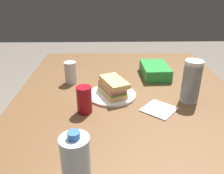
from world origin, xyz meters
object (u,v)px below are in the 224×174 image
object	(u,v)px
chip_bag	(155,70)
soda_can_silver	(71,73)
sandwich	(113,87)
soda_can_red	(84,100)
paper_plate	(112,95)
plastic_cup_stack	(191,81)
dining_table	(128,114)

from	to	relation	value
chip_bag	soda_can_silver	size ratio (longest dim) A/B	1.89
sandwich	soda_can_red	xyz separation A→B (m)	(0.15, -0.13, 0.01)
paper_plate	soda_can_red	size ratio (longest dim) A/B	1.96
paper_plate	soda_can_red	bearing A→B (deg)	-39.42
chip_bag	plastic_cup_stack	size ratio (longest dim) A/B	1.13
soda_can_red	soda_can_silver	size ratio (longest dim) A/B	1.00
dining_table	soda_can_silver	distance (m)	0.40
sandwich	soda_can_red	bearing A→B (deg)	-40.66
dining_table	soda_can_red	xyz separation A→B (m)	(0.10, -0.20, 0.14)
dining_table	soda_can_silver	bearing A→B (deg)	-125.30
sandwich	plastic_cup_stack	size ratio (longest dim) A/B	0.99
dining_table	soda_can_red	size ratio (longest dim) A/B	12.71
paper_plate	sandwich	world-z (taller)	sandwich
dining_table	soda_can_red	world-z (taller)	soda_can_red
dining_table	sandwich	xyz separation A→B (m)	(-0.05, -0.08, 0.13)
sandwich	soda_can_red	size ratio (longest dim) A/B	1.64
dining_table	sandwich	bearing A→B (deg)	-121.22
dining_table	plastic_cup_stack	bearing A→B (deg)	88.54
paper_plate	plastic_cup_stack	size ratio (longest dim) A/B	1.18
chip_bag	dining_table	bearing A→B (deg)	146.98
soda_can_red	plastic_cup_stack	distance (m)	0.50
dining_table	plastic_cup_stack	size ratio (longest dim) A/B	7.64
dining_table	paper_plate	bearing A→B (deg)	-121.59
paper_plate	soda_can_silver	distance (m)	0.29
plastic_cup_stack	dining_table	bearing A→B (deg)	-91.46
paper_plate	soda_can_silver	xyz separation A→B (m)	(-0.17, -0.23, 0.05)
dining_table	chip_bag	xyz separation A→B (m)	(-0.31, 0.18, 0.11)
dining_table	sandwich	size ratio (longest dim) A/B	7.74
dining_table	paper_plate	world-z (taller)	paper_plate
dining_table	plastic_cup_stack	xyz separation A→B (m)	(0.01, 0.29, 0.18)
soda_can_red	soda_can_silver	world-z (taller)	same
paper_plate	chip_bag	bearing A→B (deg)	134.46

